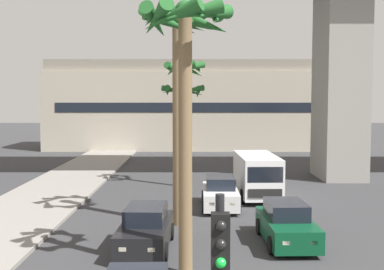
{
  "coord_description": "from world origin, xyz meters",
  "views": [
    {
      "loc": [
        0.06,
        0.45,
        5.45
      ],
      "look_at": [
        0.0,
        14.0,
        4.44
      ],
      "focal_mm": 45.62,
      "sensor_mm": 36.0,
      "label": 1
    }
  ],
  "objects_px": {
    "palm_tree_near_median": "(188,56)",
    "car_queue_front": "(148,229)",
    "car_queue_third": "(289,224)",
    "palm_tree_far_median": "(185,101)",
    "palm_tree_farthest_median": "(180,53)",
    "car_queue_second": "(222,193)",
    "delivery_van": "(259,174)",
    "palm_tree_mid_median": "(187,83)"
  },
  "relations": [
    {
      "from": "palm_tree_near_median",
      "to": "palm_tree_mid_median",
      "type": "height_order",
      "value": "palm_tree_near_median"
    },
    {
      "from": "car_queue_third",
      "to": "palm_tree_far_median",
      "type": "relative_size",
      "value": 0.63
    },
    {
      "from": "car_queue_second",
      "to": "car_queue_third",
      "type": "distance_m",
      "value": 6.4
    },
    {
      "from": "car_queue_second",
      "to": "delivery_van",
      "type": "xyz_separation_m",
      "value": [
        2.16,
        2.52,
        0.57
      ]
    },
    {
      "from": "palm_tree_farthest_median",
      "to": "car_queue_second",
      "type": "bearing_deg",
      "value": 58.76
    },
    {
      "from": "palm_tree_far_median",
      "to": "palm_tree_farthest_median",
      "type": "relative_size",
      "value": 0.7
    },
    {
      "from": "car_queue_front",
      "to": "car_queue_third",
      "type": "relative_size",
      "value": 1.0
    },
    {
      "from": "car_queue_third",
      "to": "palm_tree_far_median",
      "type": "xyz_separation_m",
      "value": [
        -4.25,
        18.26,
        4.58
      ]
    },
    {
      "from": "palm_tree_mid_median",
      "to": "palm_tree_far_median",
      "type": "distance_m",
      "value": 6.52
    },
    {
      "from": "car_queue_second",
      "to": "palm_tree_near_median",
      "type": "height_order",
      "value": "palm_tree_near_median"
    },
    {
      "from": "delivery_van",
      "to": "car_queue_second",
      "type": "bearing_deg",
      "value": -130.61
    },
    {
      "from": "palm_tree_near_median",
      "to": "car_queue_front",
      "type": "bearing_deg",
      "value": 119.76
    },
    {
      "from": "car_queue_third",
      "to": "palm_tree_farthest_median",
      "type": "distance_m",
      "value": 8.29
    },
    {
      "from": "palm_tree_near_median",
      "to": "palm_tree_farthest_median",
      "type": "distance_m",
      "value": 6.08
    },
    {
      "from": "delivery_van",
      "to": "palm_tree_mid_median",
      "type": "height_order",
      "value": "palm_tree_mid_median"
    },
    {
      "from": "car_queue_front",
      "to": "palm_tree_far_median",
      "type": "height_order",
      "value": "palm_tree_far_median"
    },
    {
      "from": "palm_tree_mid_median",
      "to": "palm_tree_farthest_median",
      "type": "height_order",
      "value": "palm_tree_farthest_median"
    },
    {
      "from": "palm_tree_farthest_median",
      "to": "car_queue_third",
      "type": "bearing_deg",
      "value": -33.23
    },
    {
      "from": "car_queue_front",
      "to": "palm_tree_far_median",
      "type": "xyz_separation_m",
      "value": [
        0.99,
        18.99,
        4.58
      ]
    },
    {
      "from": "car_queue_second",
      "to": "palm_tree_mid_median",
      "type": "distance_m",
      "value": 8.32
    },
    {
      "from": "palm_tree_near_median",
      "to": "palm_tree_farthest_median",
      "type": "height_order",
      "value": "palm_tree_farthest_median"
    },
    {
      "from": "palm_tree_near_median",
      "to": "palm_tree_mid_median",
      "type": "distance_m",
      "value": 15.16
    },
    {
      "from": "car_queue_front",
      "to": "palm_tree_farthest_median",
      "type": "relative_size",
      "value": 0.44
    },
    {
      "from": "palm_tree_near_median",
      "to": "palm_tree_farthest_median",
      "type": "xyz_separation_m",
      "value": [
        -0.39,
        6.04,
        0.63
      ]
    },
    {
      "from": "car_queue_third",
      "to": "palm_tree_mid_median",
      "type": "distance_m",
      "value": 13.72
    },
    {
      "from": "palm_tree_near_median",
      "to": "car_queue_third",
      "type": "bearing_deg",
      "value": 41.36
    },
    {
      "from": "car_queue_front",
      "to": "delivery_van",
      "type": "height_order",
      "value": "delivery_van"
    },
    {
      "from": "car_queue_front",
      "to": "palm_tree_near_median",
      "type": "relative_size",
      "value": 0.5
    },
    {
      "from": "car_queue_third",
      "to": "palm_tree_near_median",
      "type": "relative_size",
      "value": 0.49
    },
    {
      "from": "car_queue_third",
      "to": "delivery_van",
      "type": "relative_size",
      "value": 0.78
    },
    {
      "from": "car_queue_third",
      "to": "palm_tree_farthest_median",
      "type": "xyz_separation_m",
      "value": [
        -4.16,
        2.72,
        6.64
      ]
    },
    {
      "from": "car_queue_front",
      "to": "car_queue_second",
      "type": "relative_size",
      "value": 1.01
    },
    {
      "from": "car_queue_front",
      "to": "palm_tree_near_median",
      "type": "height_order",
      "value": "palm_tree_near_median"
    },
    {
      "from": "palm_tree_far_median",
      "to": "car_queue_front",
      "type": "bearing_deg",
      "value": -92.99
    },
    {
      "from": "car_queue_third",
      "to": "delivery_van",
      "type": "bearing_deg",
      "value": 89.91
    },
    {
      "from": "palm_tree_mid_median",
      "to": "palm_tree_far_median",
      "type": "xyz_separation_m",
      "value": [
        -0.24,
        6.42,
        -1.08
      ]
    },
    {
      "from": "palm_tree_near_median",
      "to": "palm_tree_farthest_median",
      "type": "bearing_deg",
      "value": 93.7
    },
    {
      "from": "car_queue_front",
      "to": "palm_tree_far_median",
      "type": "relative_size",
      "value": 0.64
    },
    {
      "from": "delivery_van",
      "to": "palm_tree_near_median",
      "type": "bearing_deg",
      "value": -107.66
    },
    {
      "from": "car_queue_front",
      "to": "palm_tree_mid_median",
      "type": "xyz_separation_m",
      "value": [
        1.23,
        12.56,
        5.65
      ]
    },
    {
      "from": "palm_tree_mid_median",
      "to": "palm_tree_farthest_median",
      "type": "xyz_separation_m",
      "value": [
        -0.14,
        -9.11,
        0.99
      ]
    },
    {
      "from": "palm_tree_near_median",
      "to": "palm_tree_far_median",
      "type": "bearing_deg",
      "value": 91.29
    }
  ]
}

